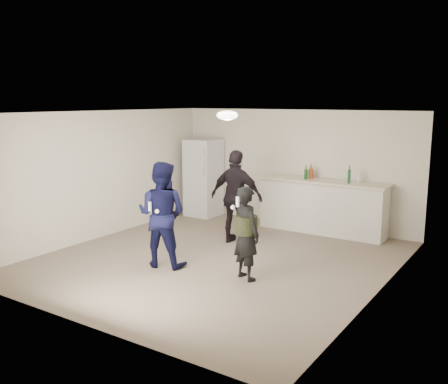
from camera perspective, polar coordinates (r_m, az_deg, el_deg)
The scene contains 21 objects.
floor at distance 8.66m, azimuth -0.73°, elevation -7.70°, with size 6.00×6.00×0.00m, color #6B5B4C.
ceiling at distance 8.23m, azimuth -0.77°, elevation 9.06°, with size 6.00×6.00×0.00m, color silver.
wall_back at distance 10.94m, azimuth 8.08°, elevation 2.76°, with size 6.00×6.00×0.00m, color beige.
wall_front at distance 6.16m, azimuth -16.60°, elevation -3.64°, with size 6.00×6.00×0.00m, color beige.
wall_left at distance 10.14m, azimuth -13.75°, elevation 1.94°, with size 6.00×6.00×0.00m, color beige.
wall_right at distance 7.22m, azimuth 17.67°, elevation -1.66°, with size 6.00×6.00×0.00m, color beige.
counter at distance 10.46m, azimuth 11.14°, elevation -1.73°, with size 2.60×0.56×1.05m, color beige.
counter_top at distance 10.36m, azimuth 11.25°, elevation 1.21°, with size 2.68×0.64×0.04m, color beige.
fridge at distance 11.74m, azimuth -2.36°, elevation 1.65°, with size 0.70×0.70×1.80m, color silver.
fridge_handle at distance 11.22m, azimuth -2.32°, elevation 3.30°, with size 0.02×0.02×0.60m, color silver.
ceiling_dome at distance 8.48m, azimuth 0.38°, elevation 8.77°, with size 0.36×0.36×0.16m, color white.
shaker at distance 10.60m, azimuth 9.68°, elevation 2.05°, with size 0.08×0.08×0.17m, color silver.
man at distance 8.20m, azimuth -7.13°, elevation -2.55°, with size 0.84×0.66×1.74m, color #101143.
woman at distance 7.57m, azimuth 2.56°, elevation -4.72°, with size 0.53×0.35×1.45m, color black.
camo_shorts at distance 7.53m, azimuth 2.56°, elevation -3.78°, with size 0.34×0.34×0.28m, color #2A3518.
spectator at distance 9.44m, azimuth 1.42°, elevation -0.58°, with size 1.05×0.44×1.78m, color black.
remote_man at distance 7.95m, azimuth -8.46°, elevation -1.64°, with size 0.04×0.04×0.15m, color white.
nunchuk_man at distance 7.91m, azimuth -7.65°, elevation -2.20°, with size 0.07×0.07×0.07m, color white.
remote_woman at distance 7.24m, azimuth 1.58°, elevation -1.12°, with size 0.04×0.04×0.15m, color white.
nunchuk_woman at distance 7.33m, azimuth 1.03°, elevation -1.76°, with size 0.07×0.07×0.07m, color white.
bottle_cluster at distance 10.37m, azimuth 11.39°, elevation 1.94°, with size 1.13×0.29×0.27m.
Camera 1 is at (4.61, -6.82, 2.71)m, focal length 40.00 mm.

